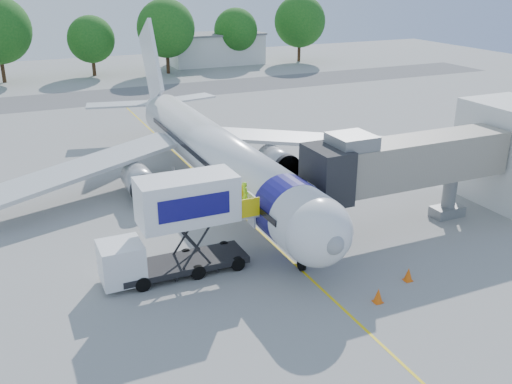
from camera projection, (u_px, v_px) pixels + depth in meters
name	position (u px, v px, depth m)	size (l,w,h in m)	color
ground	(236.00, 209.00, 39.56)	(160.00, 160.00, 0.00)	gray
guidance_line	(236.00, 209.00, 39.55)	(0.15, 70.00, 0.01)	yellow
taxiway_strip	(114.00, 96.00, 75.19)	(120.00, 10.00, 0.01)	#59595B
aircraft	(214.00, 152.00, 41.98)	(34.17, 37.73, 11.35)	white
jet_bridge	(398.00, 164.00, 35.12)	(13.90, 3.20, 6.60)	gray
catering_hiloader	(176.00, 227.00, 30.20)	(8.50, 2.44, 5.50)	black
ground_tug	(431.00, 339.00, 24.36)	(3.77, 2.14, 1.45)	white
safety_cone_a	(408.00, 275.00, 30.32)	(0.48, 0.48, 0.76)	#EF5C0C
safety_cone_b	(378.00, 296.00, 28.33)	(0.49, 0.49, 0.78)	#EF5C0C
outbuilding_right	(216.00, 49.00, 99.66)	(16.40, 7.40, 5.30)	silver
tree_d	(91.00, 39.00, 87.64)	(7.19, 7.19, 9.16)	#382314
tree_e	(166.00, 28.00, 89.03)	(9.03, 9.03, 11.51)	#382314
tree_f	(236.00, 30.00, 98.25)	(7.51, 7.51, 9.57)	#382314
tree_g	(300.00, 21.00, 101.07)	(9.03, 9.03, 11.52)	#382314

